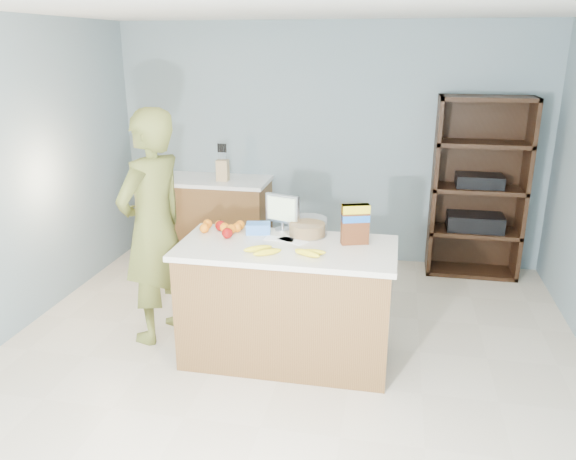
% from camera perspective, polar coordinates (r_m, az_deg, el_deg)
% --- Properties ---
extents(floor, '(4.50, 5.00, 0.02)m').
position_cam_1_polar(floor, '(4.14, -0.96, -14.78)').
color(floor, beige).
rests_on(floor, ground).
extents(walls, '(4.52, 5.02, 2.51)m').
position_cam_1_polar(walls, '(3.52, -1.11, 8.33)').
color(walls, gray).
rests_on(walls, ground).
extents(counter_peninsula, '(1.56, 0.76, 0.90)m').
position_cam_1_polar(counter_peninsula, '(4.19, -0.13, -7.82)').
color(counter_peninsula, brown).
rests_on(counter_peninsula, ground).
extents(back_cabinet, '(1.24, 0.62, 0.90)m').
position_cam_1_polar(back_cabinet, '(6.19, -7.63, 1.15)').
color(back_cabinet, brown).
rests_on(back_cabinet, ground).
extents(shelving_unit, '(0.90, 0.40, 1.80)m').
position_cam_1_polar(shelving_unit, '(5.96, 18.68, 3.80)').
color(shelving_unit, black).
rests_on(shelving_unit, ground).
extents(person, '(0.64, 0.78, 1.84)m').
position_cam_1_polar(person, '(4.45, -13.51, 0.21)').
color(person, brown).
rests_on(person, ground).
extents(knife_block, '(0.12, 0.10, 0.31)m').
position_cam_1_polar(knife_block, '(5.94, -6.65, 6.12)').
color(knife_block, tan).
rests_on(knife_block, back_cabinet).
extents(envelopes, '(0.34, 0.21, 0.00)m').
position_cam_1_polar(envelopes, '(4.12, -0.18, -0.98)').
color(envelopes, white).
rests_on(envelopes, counter_peninsula).
extents(bananas, '(0.58, 0.21, 0.05)m').
position_cam_1_polar(bananas, '(3.82, -0.25, -2.20)').
color(bananas, yellow).
rests_on(bananas, counter_peninsula).
extents(apples, '(0.18, 0.24, 0.08)m').
position_cam_1_polar(apples, '(4.25, -6.53, 0.06)').
color(apples, maroon).
rests_on(apples, counter_peninsula).
extents(oranges, '(0.33, 0.20, 0.07)m').
position_cam_1_polar(oranges, '(4.33, -6.62, 0.36)').
color(oranges, orange).
rests_on(oranges, counter_peninsula).
extents(blue_carton, '(0.20, 0.15, 0.08)m').
position_cam_1_polar(blue_carton, '(4.26, -3.04, 0.19)').
color(blue_carton, blue).
rests_on(blue_carton, counter_peninsula).
extents(salad_bowl, '(0.30, 0.30, 0.13)m').
position_cam_1_polar(salad_bowl, '(4.21, 1.96, 0.25)').
color(salad_bowl, '#267219').
rests_on(salad_bowl, counter_peninsula).
extents(tv, '(0.28, 0.12, 0.28)m').
position_cam_1_polar(tv, '(4.29, -0.58, 2.02)').
color(tv, silver).
rests_on(tv, counter_peninsula).
extents(cereal_box, '(0.21, 0.13, 0.29)m').
position_cam_1_polar(cereal_box, '(4.01, 6.85, 0.89)').
color(cereal_box, '#592B14').
rests_on(cereal_box, counter_peninsula).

